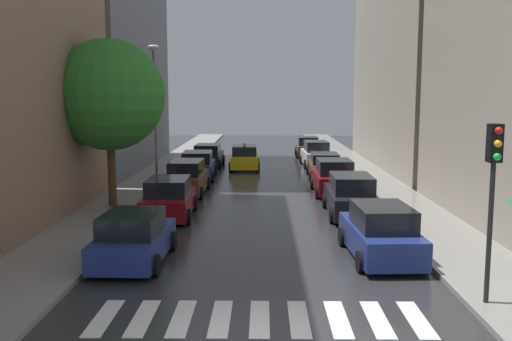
# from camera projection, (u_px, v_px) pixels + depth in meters

# --- Properties ---
(ground_plane) EXTENTS (28.00, 72.00, 0.04)m
(ground_plane) POSITION_uv_depth(u_px,v_px,m) (262.00, 177.00, 35.32)
(ground_plane) COLOR #29292C
(sidewalk_left) EXTENTS (3.00, 72.00, 0.15)m
(sidewalk_left) POSITION_uv_depth(u_px,v_px,m) (159.00, 175.00, 35.39)
(sidewalk_left) COLOR gray
(sidewalk_left) RESTS_ON ground
(sidewalk_right) EXTENTS (3.00, 72.00, 0.15)m
(sidewalk_right) POSITION_uv_depth(u_px,v_px,m) (366.00, 176.00, 35.22)
(sidewalk_right) COLOR gray
(sidewalk_right) RESTS_ON ground
(crosswalk_stripes) EXTENTS (7.65, 2.20, 0.01)m
(crosswalk_stripes) POSITION_uv_depth(u_px,v_px,m) (260.00, 318.00, 12.98)
(crosswalk_stripes) COLOR silver
(crosswalk_stripes) RESTS_ON ground
(building_right_mid) EXTENTS (6.00, 20.35, 22.31)m
(building_right_mid) POSITION_uv_depth(u_px,v_px,m) (423.00, 5.00, 38.58)
(building_right_mid) COLOR #9E9384
(building_right_mid) RESTS_ON ground
(parked_car_left_nearest) EXTENTS (2.15, 4.10, 1.60)m
(parked_car_left_nearest) POSITION_uv_depth(u_px,v_px,m) (134.00, 239.00, 17.20)
(parked_car_left_nearest) COLOR navy
(parked_car_left_nearest) RESTS_ON ground
(parked_car_left_second) EXTENTS (2.19, 4.41, 1.68)m
(parked_car_left_second) POSITION_uv_depth(u_px,v_px,m) (169.00, 199.00, 23.59)
(parked_car_left_second) COLOR maroon
(parked_car_left_second) RESTS_ON ground
(parked_car_left_third) EXTENTS (2.07, 4.72, 1.76)m
(parked_car_left_third) POSITION_uv_depth(u_px,v_px,m) (187.00, 178.00, 29.17)
(parked_car_left_third) COLOR brown
(parked_car_left_third) RESTS_ON ground
(parked_car_left_fourth) EXTENTS (2.24, 4.51, 1.69)m
(parked_car_left_fourth) POSITION_uv_depth(u_px,v_px,m) (198.00, 166.00, 34.39)
(parked_car_left_fourth) COLOR navy
(parked_car_left_fourth) RESTS_ON ground
(parked_car_left_fifth) EXTENTS (2.19, 4.46, 1.58)m
(parked_car_left_fifth) POSITION_uv_depth(u_px,v_px,m) (208.00, 156.00, 40.50)
(parked_car_left_fifth) COLOR black
(parked_car_left_fifth) RESTS_ON ground
(parked_car_right_nearest) EXTENTS (2.21, 4.45, 1.72)m
(parked_car_right_nearest) POSITION_uv_depth(u_px,v_px,m) (381.00, 233.00, 17.67)
(parked_car_right_nearest) COLOR navy
(parked_car_right_nearest) RESTS_ON ground
(parked_car_right_second) EXTENTS (2.12, 4.73, 1.77)m
(parked_car_right_second) POSITION_uv_depth(u_px,v_px,m) (351.00, 196.00, 23.93)
(parked_car_right_second) COLOR black
(parked_car_right_second) RESTS_ON ground
(parked_car_right_third) EXTENTS (2.15, 4.24, 1.82)m
(parked_car_right_third) POSITION_uv_depth(u_px,v_px,m) (334.00, 178.00, 29.11)
(parked_car_right_third) COLOR maroon
(parked_car_right_third) RESTS_ON ground
(parked_car_right_fourth) EXTENTS (2.12, 4.55, 1.56)m
(parked_car_right_fourth) POSITION_uv_depth(u_px,v_px,m) (324.00, 166.00, 34.71)
(parked_car_right_fourth) COLOR brown
(parked_car_right_fourth) RESTS_ON ground
(parked_car_right_fifth) EXTENTS (2.11, 4.61, 1.83)m
(parked_car_right_fifth) POSITION_uv_depth(u_px,v_px,m) (316.00, 155.00, 40.43)
(parked_car_right_fifth) COLOR silver
(parked_car_right_fifth) RESTS_ON ground
(parked_car_right_sixth) EXTENTS (2.03, 4.09, 1.67)m
(parked_car_right_sixth) POSITION_uv_depth(u_px,v_px,m) (308.00, 147.00, 46.66)
(parked_car_right_sixth) COLOR brown
(parked_car_right_sixth) RESTS_ON ground
(taxi_midroad) EXTENTS (2.15, 4.52, 1.81)m
(taxi_midroad) POSITION_uv_depth(u_px,v_px,m) (245.00, 158.00, 39.10)
(taxi_midroad) COLOR yellow
(taxi_midroad) RESTS_ON ground
(street_tree_left) EXTENTS (4.91, 4.91, 7.41)m
(street_tree_left) POSITION_uv_depth(u_px,v_px,m) (109.00, 95.00, 24.80)
(street_tree_left) COLOR #513823
(street_tree_left) RESTS_ON sidewalk_left
(traffic_light_right_corner) EXTENTS (0.30, 0.42, 4.30)m
(traffic_light_right_corner) POSITION_uv_depth(u_px,v_px,m) (493.00, 174.00, 13.16)
(traffic_light_right_corner) COLOR black
(traffic_light_right_corner) RESTS_ON sidewalk_right
(lamp_post_left) EXTENTS (0.60, 0.28, 7.48)m
(lamp_post_left) POSITION_uv_depth(u_px,v_px,m) (155.00, 108.00, 29.13)
(lamp_post_left) COLOR #595B60
(lamp_post_left) RESTS_ON sidewalk_left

